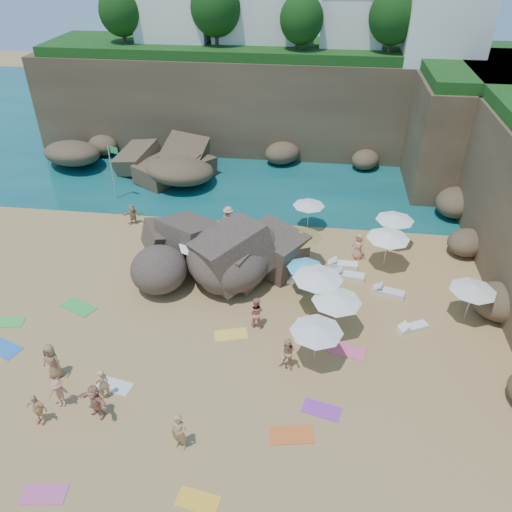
# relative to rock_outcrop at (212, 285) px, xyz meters

# --- Properties ---
(ground) EXTENTS (120.00, 120.00, 0.00)m
(ground) POSITION_rel_rock_outcrop_xyz_m (0.49, -2.69, 0.00)
(ground) COLOR tan
(ground) RESTS_ON ground
(seawater) EXTENTS (120.00, 120.00, 0.00)m
(seawater) POSITION_rel_rock_outcrop_xyz_m (0.49, 27.31, 0.00)
(seawater) COLOR #0C4751
(seawater) RESTS_ON ground
(cliff_back) EXTENTS (44.00, 8.00, 8.00)m
(cliff_back) POSITION_rel_rock_outcrop_xyz_m (2.49, 22.31, 4.00)
(cliff_back) COLOR brown
(cliff_back) RESTS_ON ground
(cliff_corner) EXTENTS (10.00, 12.00, 8.00)m
(cliff_corner) POSITION_rel_rock_outcrop_xyz_m (17.49, 17.31, 4.00)
(cliff_corner) COLOR brown
(cliff_corner) RESTS_ON ground
(rock_promontory) EXTENTS (12.00, 7.00, 2.00)m
(rock_promontory) POSITION_rel_rock_outcrop_xyz_m (-10.51, 13.31, 0.00)
(rock_promontory) COLOR brown
(rock_promontory) RESTS_ON ground
(clifftop_buildings) EXTENTS (28.48, 9.48, 7.00)m
(clifftop_buildings) POSITION_rel_rock_outcrop_xyz_m (3.45, 23.10, 11.24)
(clifftop_buildings) COLOR white
(clifftop_buildings) RESTS_ON cliff_back
(clifftop_trees) EXTENTS (35.60, 23.82, 4.40)m
(clifftop_trees) POSITION_rel_rock_outcrop_xyz_m (5.26, 16.82, 11.26)
(clifftop_trees) COLOR #11380F
(clifftop_trees) RESTS_ON ground
(marina_masts) EXTENTS (3.10, 0.10, 6.00)m
(marina_masts) POSITION_rel_rock_outcrop_xyz_m (-16.01, 27.31, 3.00)
(marina_masts) COLOR white
(marina_masts) RESTS_ON ground
(rock_outcrop) EXTENTS (8.80, 7.19, 3.16)m
(rock_outcrop) POSITION_rel_rock_outcrop_xyz_m (0.00, 0.00, 0.00)
(rock_outcrop) COLOR brown
(rock_outcrop) RESTS_ON ground
(flag_pole) EXTENTS (0.80, 0.32, 4.18)m
(flag_pole) POSITION_rel_rock_outcrop_xyz_m (-9.21, 9.69, 2.67)
(flag_pole) COLOR silver
(flag_pole) RESTS_ON ground
(parasol_0) EXTENTS (2.55, 2.55, 2.42)m
(parasol_0) POSITION_rel_rock_outcrop_xyz_m (-0.77, 0.93, 2.22)
(parasol_0) COLOR silver
(parasol_0) RESTS_ON ground
(parasol_1) EXTENTS (2.39, 2.39, 2.26)m
(parasol_1) POSITION_rel_rock_outcrop_xyz_m (10.54, 5.57, 2.07)
(parasol_1) COLOR silver
(parasol_1) RESTS_ON ground
(parasol_2) EXTENTS (2.13, 2.13, 2.01)m
(parasol_2) POSITION_rel_rock_outcrop_xyz_m (5.13, 7.18, 1.85)
(parasol_2) COLOR silver
(parasol_2) RESTS_ON ground
(parasol_3) EXTENTS (2.54, 2.54, 2.40)m
(parasol_3) POSITION_rel_rock_outcrop_xyz_m (9.89, 3.12, 2.20)
(parasol_3) COLOR silver
(parasol_3) RESTS_ON ground
(parasol_4) EXTENTS (2.34, 2.34, 2.21)m
(parasol_4) POSITION_rel_rock_outcrop_xyz_m (13.74, -1.19, 2.03)
(parasol_4) COLOR silver
(parasol_4) RESTS_ON ground
(parasol_5) EXTENTS (2.58, 2.58, 2.44)m
(parasol_5) POSITION_rel_rock_outcrop_xyz_m (0.87, -0.12, 2.24)
(parasol_5) COLOR silver
(parasol_5) RESTS_ON ground
(parasol_6) EXTENTS (2.59, 2.59, 2.45)m
(parasol_6) POSITION_rel_rock_outcrop_xyz_m (4.80, 2.52, 2.25)
(parasol_6) COLOR silver
(parasol_6) RESTS_ON ground
(parasol_7) EXTENTS (2.63, 2.63, 2.49)m
(parasol_7) POSITION_rel_rock_outcrop_xyz_m (5.93, -1.48, 2.28)
(parasol_7) COLOR silver
(parasol_7) RESTS_ON ground
(parasol_8) EXTENTS (2.47, 2.47, 2.33)m
(parasol_8) POSITION_rel_rock_outcrop_xyz_m (6.89, -3.06, 2.14)
(parasol_8) COLOR silver
(parasol_8) RESTS_ON ground
(parasol_9) EXTENTS (2.38, 2.38, 2.25)m
(parasol_9) POSITION_rel_rock_outcrop_xyz_m (1.40, 0.23, 2.06)
(parasol_9) COLOR silver
(parasol_9) RESTS_ON ground
(parasol_10) EXTENTS (2.05, 2.05, 1.94)m
(parasol_10) POSITION_rel_rock_outcrop_xyz_m (5.25, 0.06, 1.78)
(parasol_10) COLOR silver
(parasol_10) RESTS_ON ground
(parasol_11) EXTENTS (2.46, 2.46, 2.32)m
(parasol_11) POSITION_rel_rock_outcrop_xyz_m (5.98, -5.35, 2.13)
(parasol_11) COLOR silver
(parasol_11) RESTS_ON ground
(lounger_0) EXTENTS (1.62, 0.97, 0.24)m
(lounger_0) POSITION_rel_rock_outcrop_xyz_m (4.90, 1.06, 0.12)
(lounger_0) COLOR white
(lounger_0) RESTS_ON ground
(lounger_1) EXTENTS (1.77, 0.62, 0.27)m
(lounger_1) POSITION_rel_rock_outcrop_xyz_m (7.45, 2.79, 0.14)
(lounger_1) COLOR white
(lounger_1) RESTS_ON ground
(lounger_2) EXTENTS (1.90, 0.83, 0.29)m
(lounger_2) POSITION_rel_rock_outcrop_xyz_m (7.76, 1.69, 0.14)
(lounger_2) COLOR silver
(lounger_2) RESTS_ON ground
(lounger_3) EXTENTS (1.85, 1.01, 0.27)m
(lounger_3) POSITION_rel_rock_outcrop_xyz_m (9.94, 0.40, 0.14)
(lounger_3) COLOR silver
(lounger_3) RESTS_ON ground
(lounger_4) EXTENTS (2.05, 1.51, 0.31)m
(lounger_4) POSITION_rel_rock_outcrop_xyz_m (5.01, 2.27, 0.15)
(lounger_4) COLOR white
(lounger_4) RESTS_ON ground
(lounger_5) EXTENTS (1.64, 1.18, 0.24)m
(lounger_5) POSITION_rel_rock_outcrop_xyz_m (10.92, -2.39, 0.12)
(lounger_5) COLOR white
(lounger_5) RESTS_ON ground
(towel_0) EXTENTS (2.10, 1.54, 0.03)m
(towel_0) POSITION_rel_rock_outcrop_xyz_m (-9.17, -6.36, 0.02)
(towel_0) COLOR blue
(towel_0) RESTS_ON ground
(towel_1) EXTENTS (1.71, 1.02, 0.03)m
(towel_1) POSITION_rel_rock_outcrop_xyz_m (-3.56, -13.20, 0.01)
(towel_1) COLOR #CB4F8C
(towel_1) RESTS_ON ground
(towel_2) EXTENTS (1.65, 1.00, 0.03)m
(towel_2) POSITION_rel_rock_outcrop_xyz_m (2.06, -12.74, 0.01)
(towel_2) COLOR yellow
(towel_2) RESTS_ON ground
(towel_3) EXTENTS (1.73, 1.03, 0.03)m
(towel_3) POSITION_rel_rock_outcrop_xyz_m (-9.94, -4.56, 0.01)
(towel_3) COLOR green
(towel_3) RESTS_ON ground
(towel_5) EXTENTS (1.69, 1.06, 0.03)m
(towel_5) POSITION_rel_rock_outcrop_xyz_m (-2.86, -7.97, 0.01)
(towel_5) COLOR silver
(towel_5) RESTS_ON ground
(towel_6) EXTENTS (1.76, 1.16, 0.03)m
(towel_6) POSITION_rel_rock_outcrop_xyz_m (6.40, -8.10, 0.01)
(towel_6) COLOR purple
(towel_6) RESTS_ON ground
(towel_9) EXTENTS (2.07, 1.41, 0.03)m
(towel_9) POSITION_rel_rock_outcrop_xyz_m (7.51, -4.34, 0.02)
(towel_9) COLOR #DE5680
(towel_9) RESTS_ON ground
(towel_10) EXTENTS (1.92, 1.20, 0.03)m
(towel_10) POSITION_rel_rock_outcrop_xyz_m (5.21, -9.51, 0.02)
(towel_10) COLOR orange
(towel_10) RESTS_ON ground
(towel_11) EXTENTS (2.15, 1.67, 0.03)m
(towel_11) POSITION_rel_rock_outcrop_xyz_m (-6.79, -2.91, 0.02)
(towel_11) COLOR green
(towel_11) RESTS_ON ground
(towel_12) EXTENTS (1.84, 1.29, 0.03)m
(towel_12) POSITION_rel_rock_outcrop_xyz_m (1.77, -3.99, 0.01)
(towel_12) COLOR yellow
(towel_12) RESTS_ON ground
(person_stand_1) EXTENTS (0.93, 0.76, 1.77)m
(person_stand_1) POSITION_rel_rock_outcrop_xyz_m (2.92, -3.14, 0.88)
(person_stand_1) COLOR tan
(person_stand_1) RESTS_ON ground
(person_stand_2) EXTENTS (1.34, 1.05, 1.92)m
(person_stand_2) POSITION_rel_rock_outcrop_xyz_m (-0.06, 5.87, 0.96)
(person_stand_2) COLOR #E89C83
(person_stand_2) RESTS_ON ground
(person_stand_3) EXTENTS (0.69, 1.12, 1.78)m
(person_stand_3) POSITION_rel_rock_outcrop_xyz_m (6.47, -1.58, 0.89)
(person_stand_3) COLOR #8C6246
(person_stand_3) RESTS_ON ground
(person_stand_4) EXTENTS (0.96, 0.78, 1.73)m
(person_stand_4) POSITION_rel_rock_outcrop_xyz_m (8.35, 3.85, 0.86)
(person_stand_4) COLOR tan
(person_stand_4) RESTS_ON ground
(person_stand_5) EXTENTS (1.41, 0.78, 1.47)m
(person_stand_5) POSITION_rel_rock_outcrop_xyz_m (-6.78, 6.17, 0.73)
(person_stand_5) COLOR tan
(person_stand_5) RESTS_ON ground
(person_stand_6) EXTENTS (0.67, 0.70, 1.61)m
(person_stand_6) POSITION_rel_rock_outcrop_xyz_m (-3.03, -8.58, 0.81)
(person_stand_6) COLOR tan
(person_stand_6) RESTS_ON ground
(person_lie_0) EXTENTS (1.11, 1.57, 0.39)m
(person_lie_0) POSITION_rel_rock_outcrop_xyz_m (-4.69, -9.29, 0.20)
(person_lie_0) COLOR tan
(person_lie_0) RESTS_ON ground
(person_lie_1) EXTENTS (1.04, 1.64, 0.38)m
(person_lie_1) POSITION_rel_rock_outcrop_xyz_m (-5.19, -10.21, 0.19)
(person_lie_1) COLOR #F4C08B
(person_lie_1) RESTS_ON ground
(person_lie_2) EXTENTS (1.25, 1.98, 0.49)m
(person_lie_2) POSITION_rel_rock_outcrop_xyz_m (-5.71, -7.72, 0.25)
(person_lie_2) COLOR #8C6346
(person_lie_2) RESTS_ON ground
(person_lie_3) EXTENTS (2.10, 2.17, 0.45)m
(person_lie_3) POSITION_rel_rock_outcrop_xyz_m (-2.94, -9.57, 0.23)
(person_lie_3) COLOR tan
(person_lie_3) RESTS_ON ground
(person_lie_4) EXTENTS (0.94, 1.86, 0.43)m
(person_lie_4) POSITION_rel_rock_outcrop_xyz_m (0.90, -10.62, 0.21)
(person_lie_4) COLOR tan
(person_lie_4) RESTS_ON ground
(person_lie_5) EXTENTS (1.36, 1.90, 0.65)m
(person_lie_5) POSITION_rel_rock_outcrop_xyz_m (4.77, -5.90, 0.33)
(person_lie_5) COLOR tan
(person_lie_5) RESTS_ON ground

